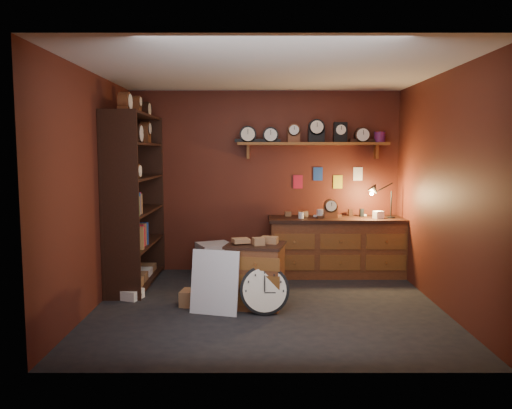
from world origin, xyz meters
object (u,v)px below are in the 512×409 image
object	(u,v)px
workbench	(337,243)
low_cabinet	(256,272)
big_round_clock	(265,290)
shelving_unit	(133,193)

from	to	relation	value
workbench	low_cabinet	distance (m)	1.91
workbench	low_cabinet	xyz separation A→B (m)	(-1.19, -1.49, -0.07)
low_cabinet	big_round_clock	size ratio (longest dim) A/B	1.50
workbench	big_round_clock	bearing A→B (deg)	-121.61
workbench	big_round_clock	xyz separation A→B (m)	(-1.09, -1.77, -0.20)
shelving_unit	low_cabinet	size ratio (longest dim) A/B	3.11
low_cabinet	workbench	bearing A→B (deg)	63.35
shelving_unit	low_cabinet	xyz separation A→B (m)	(1.65, -0.99, -0.85)
workbench	big_round_clock	size ratio (longest dim) A/B	3.61
workbench	shelving_unit	bearing A→B (deg)	-170.13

